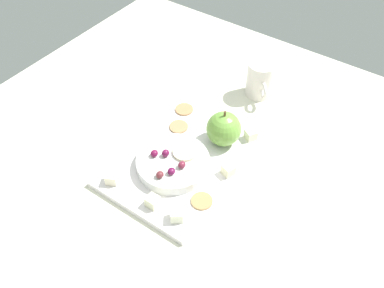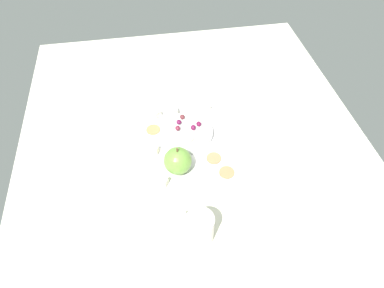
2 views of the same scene
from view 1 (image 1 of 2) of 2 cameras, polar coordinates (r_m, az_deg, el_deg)
The scene contains 20 objects.
table at distance 91.60cm, azimuth -3.93°, elevation -4.27°, with size 119.08×105.45×3.10cm, color silver.
platter at distance 91.55cm, azimuth -1.17°, elevation -2.02°, with size 34.05×24.27×1.34cm, color white.
serving_dish at distance 88.41cm, azimuth -2.57°, elevation -2.59°, with size 15.39×15.39×2.33cm, color white.
apple_whole at distance 91.76cm, azimuth 4.31°, elevation 2.06°, with size 7.69×7.69×7.69cm, color #6CA13E.
apple_stem at distance 88.71cm, azimuth 4.47°, elevation 4.11°, with size 0.50×0.50×1.20cm, color brown.
cheese_cube_0 at distance 94.94cm, azimuth 7.96°, elevation 1.27°, with size 2.32×2.32×2.32cm, color #F2EBCC.
cheese_cube_1 at distance 80.50cm, azimuth -2.06°, elevation -9.60°, with size 2.32×2.32×2.32cm, color #EAEDCA.
cheese_cube_2 at distance 87.45cm, azimuth 4.94°, elevation -3.50°, with size 2.32×2.32×2.32cm, color #F8F1BF.
cheese_cube_3 at distance 87.26cm, azimuth -10.78°, elevation -4.57°, with size 2.32×2.32×2.32cm, color #F8EBC9.
cheese_cube_4 at distance 82.61cm, azimuth -5.34°, elevation -7.73°, with size 2.32×2.32×2.32cm, color #ECEABF.
cracker_0 at distance 101.57cm, azimuth -1.06°, elevation 4.70°, with size 4.30×4.30×0.40cm, color #B18054.
cracker_1 at distance 83.52cm, azimuth 1.33°, elevation -7.71°, with size 4.30×4.30×0.40cm, color tan.
cracker_2 at distance 97.23cm, azimuth -1.80°, elevation 2.35°, with size 4.30×4.30×0.40cm, color tan.
grape_0 at distance 84.59cm, azimuth -2.80°, elevation -3.70°, with size 1.68×1.51×1.36cm, color #60133E.
grape_1 at distance 85.55cm, azimuth -1.39°, elevation -2.83°, with size 1.68×1.51×1.44cm, color maroon.
grape_2 at distance 84.16cm, azimuth -4.37°, elevation -4.16°, with size 1.68×1.51×1.36cm, color maroon.
grape_3 at distance 87.68cm, azimuth -3.55°, elevation -1.26°, with size 1.68×1.51×1.59cm, color maroon.
grape_4 at distance 87.86cm, azimuth -5.21°, elevation -1.36°, with size 1.68×1.51×1.40cm, color maroon.
apple_slice_0 at distance 88.42cm, azimuth -0.97°, elevation -1.09°, with size 5.15×5.15×0.60cm, color beige.
cup at distance 106.86cm, azimuth 9.20°, elevation 8.61°, with size 8.60×7.82×9.12cm.
Camera 1 is at (-43.60, -38.23, 72.46)cm, focal length 39.46 mm.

